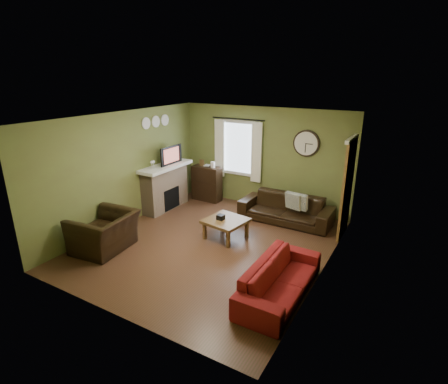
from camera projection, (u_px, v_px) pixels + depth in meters
The scene contains 31 objects.
floor at pixel (210, 244), 7.28m from camera, with size 4.60×5.20×0.00m, color #4B2E1E.
ceiling at pixel (208, 118), 6.44m from camera, with size 4.60×5.20×0.00m, color white.
wall_left at pixel (124, 169), 7.95m from camera, with size 0.00×5.20×2.60m, color olive.
wall_right at pixel (327, 206), 5.77m from camera, with size 0.00×5.20×2.60m, color olive.
wall_back at pixel (264, 158), 8.99m from camera, with size 4.60×0.00×2.60m, color olive.
wall_front at pixel (107, 235), 4.74m from camera, with size 4.60×0.00×2.60m, color olive.
fireplace at pixel (165, 188), 9.04m from camera, with size 0.40×1.40×1.10m, color tan.
firebox at pixel (172, 199), 9.03m from camera, with size 0.04×0.60×0.55m, color black.
mantel at pixel (165, 166), 8.84m from camera, with size 0.58×1.60×0.08m, color white.
tv at pixel (169, 157), 8.88m from camera, with size 0.60×0.08×0.35m, color black.
tv_screen at pixel (171, 155), 8.83m from camera, with size 0.02×0.62×0.36m, color #994C3F.
medallion_left at pixel (146, 123), 8.29m from camera, with size 0.28×0.28×0.03m, color white.
medallion_mid at pixel (156, 122), 8.58m from camera, with size 0.28×0.28×0.03m, color white.
medallion_right at pixel (165, 120), 8.86m from camera, with size 0.28×0.28×0.03m, color white.
window_pane at pixel (239, 148), 9.24m from camera, with size 1.00×0.02×1.30m, color silver, non-canonical shape.
curtain_rod at pixel (238, 119), 8.91m from camera, with size 0.03×0.03×1.50m, color black.
curtain_left at pixel (220, 148), 9.44m from camera, with size 0.28×0.04×1.55m, color white.
curtain_right at pixel (256, 153), 8.91m from camera, with size 0.28×0.04×1.55m, color white.
wall_clock at pixel (306, 144), 8.26m from camera, with size 0.64×0.06×0.64m, color white, non-canonical shape.
door at pixel (347, 190), 7.38m from camera, with size 0.05×0.90×2.10m, color brown.
bookshelf at pixel (207, 183), 9.67m from camera, with size 0.81×0.34×0.96m, color black, non-canonical shape.
book at pixel (205, 165), 9.64m from camera, with size 0.16×0.22×0.02m, color brown.
sofa_brown at pixel (286, 209), 8.32m from camera, with size 2.18×0.85×0.64m, color black.
pillow_left at pixel (299, 202), 8.10m from camera, with size 0.39×0.12×0.39m, color gray.
pillow_right at pixel (294, 201), 8.16m from camera, with size 0.39×0.12×0.39m, color gray.
sofa_red at pixel (280, 279), 5.54m from camera, with size 1.97×0.77×0.58m, color maroon.
armchair at pixel (105, 232), 6.96m from camera, with size 1.16×1.01×0.75m, color black.
coffee_table at pixel (226, 229), 7.50m from camera, with size 0.80×0.80×0.43m, color brown, non-canonical shape.
tissue_box at pixel (221, 221), 7.44m from camera, with size 0.14×0.14×0.11m, color black.
wine_glass_a at pixel (152, 165), 8.37m from camera, with size 0.07×0.07×0.21m, color white, non-canonical shape.
wine_glass_b at pixel (154, 165), 8.43m from camera, with size 0.07×0.07×0.21m, color white, non-canonical shape.
Camera 1 is at (3.53, -5.51, 3.39)m, focal length 28.00 mm.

